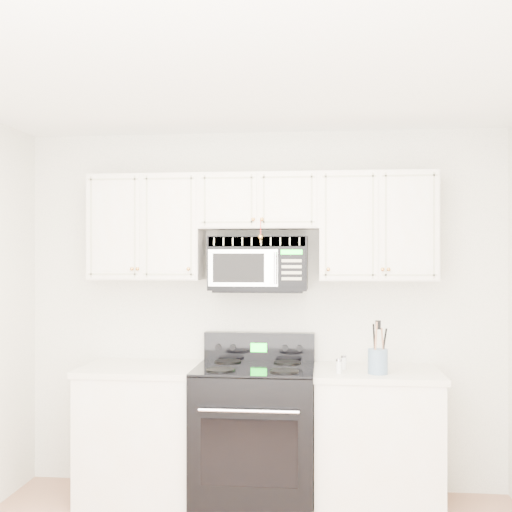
# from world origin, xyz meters

# --- Properties ---
(room) EXTENTS (3.51, 3.51, 2.61)m
(room) POSITION_xyz_m (0.00, 0.00, 1.30)
(room) COLOR #9D6C56
(room) RESTS_ON ground
(base_cabinet_left) EXTENTS (0.86, 0.65, 0.92)m
(base_cabinet_left) POSITION_xyz_m (-0.80, 1.44, 0.43)
(base_cabinet_left) COLOR beige
(base_cabinet_left) RESTS_ON ground
(base_cabinet_right) EXTENTS (0.86, 0.65, 0.92)m
(base_cabinet_right) POSITION_xyz_m (0.80, 1.44, 0.43)
(base_cabinet_right) COLOR beige
(base_cabinet_right) RESTS_ON ground
(range) EXTENTS (0.81, 0.73, 1.13)m
(range) POSITION_xyz_m (-0.02, 1.41, 0.48)
(range) COLOR black
(range) RESTS_ON ground
(upper_cabinets) EXTENTS (2.44, 0.37, 0.75)m
(upper_cabinets) POSITION_xyz_m (0.00, 1.58, 1.93)
(upper_cabinets) COLOR beige
(upper_cabinets) RESTS_ON ground
(microwave) EXTENTS (0.69, 0.39, 0.38)m
(microwave) POSITION_xyz_m (-0.01, 1.57, 1.64)
(microwave) COLOR black
(microwave) RESTS_ON ground
(utensil_crock) EXTENTS (0.13, 0.13, 0.34)m
(utensil_crock) POSITION_xyz_m (0.80, 1.30, 1.01)
(utensil_crock) COLOR slate
(utensil_crock) RESTS_ON base_cabinet_right
(shaker_salt) EXTENTS (0.04, 0.04, 0.09)m
(shaker_salt) POSITION_xyz_m (0.59, 1.45, 0.97)
(shaker_salt) COLOR silver
(shaker_salt) RESTS_ON base_cabinet_right
(shaker_pepper) EXTENTS (0.04, 0.04, 0.10)m
(shaker_pepper) POSITION_xyz_m (0.55, 1.28, 0.97)
(shaker_pepper) COLOR silver
(shaker_pepper) RESTS_ON base_cabinet_right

